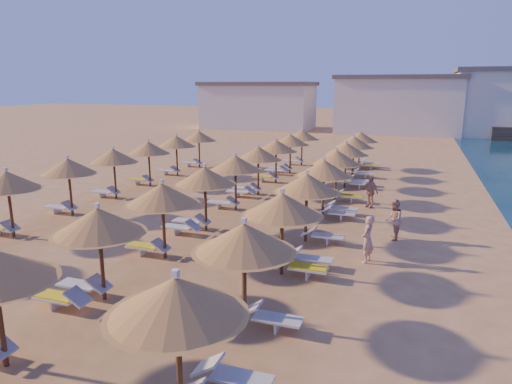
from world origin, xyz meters
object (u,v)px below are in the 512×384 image
at_px(beachgoer_b, 394,220).
at_px(parasol_row_east, 307,184).
at_px(beachgoer_a, 367,239).
at_px(parasol_row_west, 205,177).
at_px(beachgoer_c, 370,191).

bearing_deg(beachgoer_b, parasol_row_east, -70.33).
bearing_deg(beachgoer_a, parasol_row_west, -90.23).
distance_m(parasol_row_east, beachgoer_b, 3.85).
height_order(beachgoer_c, beachgoer_a, beachgoer_a).
xyz_separation_m(parasol_row_west, beachgoer_a, (6.91, -1.44, -1.49)).
bearing_deg(beachgoer_a, beachgoer_c, -163.56).
distance_m(parasol_row_east, parasol_row_west, 4.37).
height_order(beachgoer_c, beachgoer_b, beachgoer_c).
height_order(parasol_row_west, beachgoer_b, parasol_row_west).
relative_size(parasol_row_west, beachgoer_b, 22.22).
xyz_separation_m(parasol_row_east, beachgoer_a, (2.54, -1.44, -1.49)).
xyz_separation_m(beachgoer_c, beachgoer_a, (0.65, -7.62, 0.01)).
distance_m(beachgoer_c, beachgoer_a, 7.65).
distance_m(beachgoer_c, beachgoer_b, 5.02).
distance_m(beachgoer_a, beachgoer_b, 2.89).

